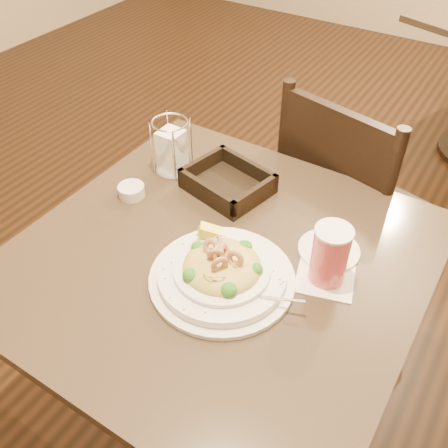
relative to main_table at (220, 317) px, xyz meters
The scene contains 9 objects.
ground 0.50m from the main_table, ahead, with size 7.00×7.00×0.00m, color black.
main_table is the anchor object (origin of this frame).
dining_chair_near 0.62m from the main_table, 80.20° to the left, with size 0.50×0.50×0.93m.
pasta_bowl 0.27m from the main_table, 53.08° to the right, with size 0.35×0.32×0.10m.
drink_glass 0.39m from the main_table, 15.53° to the left, with size 0.15×0.15×0.14m.
bread_basket 0.35m from the main_table, 117.64° to the left, with size 0.24×0.21×0.06m.
napkin_caddy 0.47m from the main_table, 143.82° to the left, with size 0.10×0.10×0.16m.
side_plate 0.35m from the main_table, 34.71° to the left, with size 0.14×0.14×0.01m, color white.
butter_ramekin 0.41m from the main_table, 168.87° to the left, with size 0.07×0.07×0.03m, color white.
Camera 1 is at (0.45, -0.68, 1.56)m, focal length 40.00 mm.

